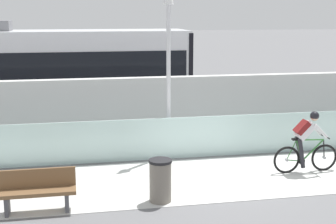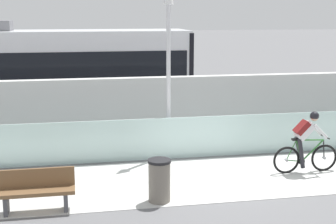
{
  "view_description": "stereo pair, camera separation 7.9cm",
  "coord_description": "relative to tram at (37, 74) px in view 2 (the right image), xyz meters",
  "views": [
    {
      "loc": [
        -3.57,
        -11.11,
        4.09
      ],
      "look_at": [
        -0.93,
        2.35,
        1.25
      ],
      "focal_mm": 51.61,
      "sensor_mm": 36.0,
      "label": 1
    },
    {
      "loc": [
        -3.49,
        -11.12,
        4.09
      ],
      "look_at": [
        -0.93,
        2.35,
        1.25
      ],
      "focal_mm": 51.61,
      "sensor_mm": 36.0,
      "label": 2
    }
  ],
  "objects": [
    {
      "name": "ground_plane",
      "position": [
        4.93,
        -6.85,
        -1.89
      ],
      "size": [
        200.0,
        200.0,
        0.0
      ],
      "primitive_type": "plane",
      "color": "slate"
    },
    {
      "name": "bike_path_deck",
      "position": [
        4.93,
        -6.85,
        -1.89
      ],
      "size": [
        32.0,
        3.2,
        0.01
      ],
      "primitive_type": "cube",
      "color": "silver",
      "rests_on": "ground"
    },
    {
      "name": "glass_parapet",
      "position": [
        4.93,
        -5.0,
        -1.3
      ],
      "size": [
        32.0,
        0.05,
        1.18
      ],
      "primitive_type": "cube",
      "color": "silver",
      "rests_on": "ground"
    },
    {
      "name": "concrete_barrier_wall",
      "position": [
        4.93,
        -3.2,
        -0.84
      ],
      "size": [
        32.0,
        0.36,
        2.11
      ],
      "primitive_type": "cube",
      "color": "silver",
      "rests_on": "ground"
    },
    {
      "name": "tram_rail_near",
      "position": [
        4.93,
        -0.72,
        -1.89
      ],
      "size": [
        32.0,
        0.08,
        0.01
      ],
      "primitive_type": "cube",
      "color": "#595654",
      "rests_on": "ground"
    },
    {
      "name": "tram_rail_far",
      "position": [
        4.93,
        0.72,
        -1.89
      ],
      "size": [
        32.0,
        0.08,
        0.01
      ],
      "primitive_type": "cube",
      "color": "#595654",
      "rests_on": "ground"
    },
    {
      "name": "tram",
      "position": [
        0.0,
        0.0,
        0.0
      ],
      "size": [
        11.06,
        2.54,
        3.81
      ],
      "color": "silver",
      "rests_on": "ground"
    },
    {
      "name": "cyclist_on_bike",
      "position": [
        7.17,
        -6.85,
        -1.09
      ],
      "size": [
        1.77,
        0.58,
        1.61
      ],
      "color": "black",
      "rests_on": "ground"
    },
    {
      "name": "lamp_post_antenna",
      "position": [
        3.97,
        -4.7,
        1.4
      ],
      "size": [
        0.28,
        0.28,
        5.2
      ],
      "color": "gray",
      "rests_on": "ground"
    },
    {
      "name": "trash_bin",
      "position": [
        3.12,
        -8.1,
        -1.41
      ],
      "size": [
        0.51,
        0.51,
        0.96
      ],
      "color": "slate",
      "rests_on": "ground"
    },
    {
      "name": "bench",
      "position": [
        0.51,
        -8.14,
        -1.41
      ],
      "size": [
        1.6,
        0.45,
        0.89
      ],
      "color": "brown",
      "rests_on": "ground"
    }
  ]
}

